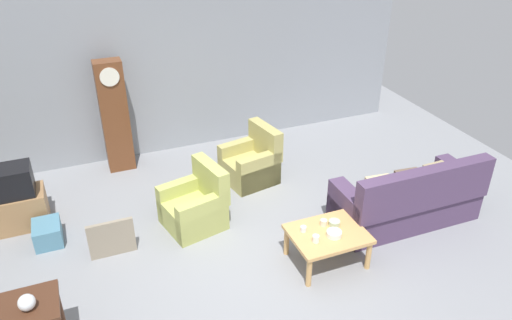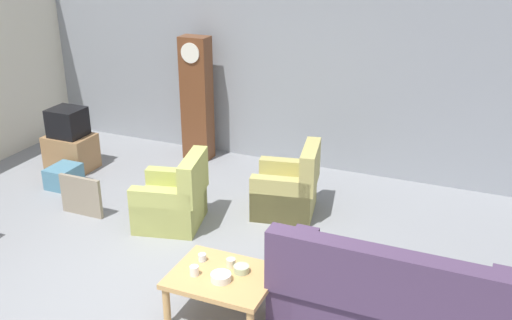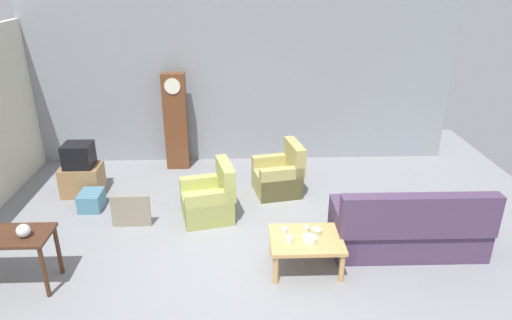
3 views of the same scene
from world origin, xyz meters
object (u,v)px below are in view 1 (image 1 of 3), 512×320
object	(u,v)px
bowl_shallow_green	(334,223)
storage_box_blue	(48,233)
framed_picture_leaning	(112,239)
bowl_white_stacked	(334,234)
cup_cream_tall	(324,223)
grandfather_clock	(115,117)
armchair_olive_near	(196,206)
cup_white_porcelain	(316,239)
couch_floral	(408,201)
tv_crt	(14,181)
tv_stand_cabinet	(22,209)
armchair_olive_far	(252,163)
coffee_table_wood	(328,237)
glass_dome_cloche	(27,302)
cup_blue_rimmed	(303,229)

from	to	relation	value
bowl_shallow_green	storage_box_blue	bearing A→B (deg)	154.61
framed_picture_leaning	bowl_white_stacked	distance (m)	2.89
bowl_shallow_green	cup_cream_tall	bearing A→B (deg)	158.99
grandfather_clock	storage_box_blue	xyz separation A→B (m)	(-1.25, -1.71, -0.82)
armchair_olive_near	cup_white_porcelain	size ratio (longest dim) A/B	10.01
couch_floral	storage_box_blue	size ratio (longest dim) A/B	4.56
tv_crt	cup_white_porcelain	world-z (taller)	tv_crt
couch_floral	bowl_white_stacked	size ratio (longest dim) A/B	11.03
tv_stand_cabinet	framed_picture_leaning	distance (m)	1.60
tv_crt	framed_picture_leaning	distance (m)	1.67
storage_box_blue	bowl_white_stacked	size ratio (longest dim) A/B	2.42
armchair_olive_far	tv_stand_cabinet	size ratio (longest dim) A/B	1.35
storage_box_blue	cup_cream_tall	world-z (taller)	cup_cream_tall
grandfather_clock	framed_picture_leaning	size ratio (longest dim) A/B	3.21
framed_picture_leaning	bowl_shallow_green	distance (m)	2.92
coffee_table_wood	framed_picture_leaning	bearing A→B (deg)	155.58
framed_picture_leaning	storage_box_blue	distance (m)	1.01
couch_floral	cup_white_porcelain	bearing A→B (deg)	-165.73
storage_box_blue	glass_dome_cloche	size ratio (longest dim) A/B	2.76
armchair_olive_near	cup_blue_rimmed	distance (m)	1.67
cup_blue_rimmed	cup_cream_tall	xyz separation A→B (m)	(0.30, 0.01, 0.00)
armchair_olive_near	storage_box_blue	xyz separation A→B (m)	(-2.01, 0.36, -0.16)
tv_stand_cabinet	cup_cream_tall	bearing A→B (deg)	-30.56
tv_crt	bowl_shallow_green	size ratio (longest dim) A/B	3.24
coffee_table_wood	tv_stand_cabinet	world-z (taller)	tv_stand_cabinet
armchair_olive_near	coffee_table_wood	bearing A→B (deg)	-46.10
couch_floral	cup_cream_tall	world-z (taller)	couch_floral
tv_crt	cup_white_porcelain	bearing A→B (deg)	-35.40
bowl_white_stacked	couch_floral	bearing A→B (deg)	16.15
tv_crt	framed_picture_leaning	xyz separation A→B (m)	(1.10, -1.17, -0.48)
framed_picture_leaning	bowl_white_stacked	size ratio (longest dim) A/B	3.14
storage_box_blue	bowl_shallow_green	distance (m)	3.90
armchair_olive_near	armchair_olive_far	distance (m)	1.47
armchair_olive_near	tv_stand_cabinet	size ratio (longest dim) A/B	1.38
glass_dome_cloche	cup_white_porcelain	world-z (taller)	glass_dome_cloche
couch_floral	cup_white_porcelain	size ratio (longest dim) A/B	22.42
cup_white_porcelain	bowl_shallow_green	distance (m)	0.44
cup_white_porcelain	cup_cream_tall	bearing A→B (deg)	46.04
tv_stand_cabinet	cup_cream_tall	world-z (taller)	cup_cream_tall
tv_crt	tv_stand_cabinet	bearing A→B (deg)	0.00
armchair_olive_near	grandfather_clock	bearing A→B (deg)	109.93
couch_floral	armchair_olive_far	bearing A→B (deg)	130.60
bowl_shallow_green	bowl_white_stacked	bearing A→B (deg)	-120.80
cup_white_porcelain	framed_picture_leaning	bearing A→B (deg)	151.36
armchair_olive_near	cup_white_porcelain	bearing A→B (deg)	-53.56
armchair_olive_far	tv_stand_cabinet	world-z (taller)	armchair_olive_far
bowl_shallow_green	grandfather_clock	bearing A→B (deg)	123.75
cup_blue_rimmed	bowl_white_stacked	size ratio (longest dim) A/B	0.40
grandfather_clock	cup_blue_rimmed	size ratio (longest dim) A/B	25.39
couch_floral	grandfather_clock	distance (m)	4.82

